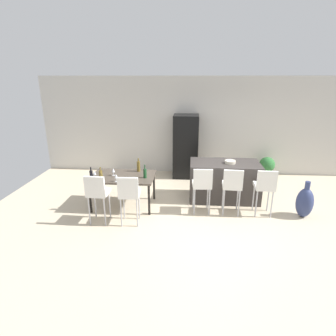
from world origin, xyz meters
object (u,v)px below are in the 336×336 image
dining_chair_near (97,191)px  wine_bottle_right (91,175)px  potted_plant (267,166)px  wine_bottle_corner (101,175)px  floor_vase (305,202)px  wine_bottle_middle (139,166)px  fruit_bowl (230,162)px  wine_glass_left (116,176)px  bar_chair_right (265,185)px  bar_chair_left (202,183)px  wine_glass_near (113,170)px  kitchen_island (224,181)px  dining_table (123,178)px  wine_glass_end (94,173)px  bar_chair_middle (232,184)px  wine_bottle_far (145,173)px  refrigerator (186,146)px  dining_chair_far (129,192)px

dining_chair_near → wine_bottle_right: (-0.29, 0.52, 0.15)m
potted_plant → dining_chair_near: bearing=-144.1°
wine_bottle_corner → floor_vase: bearing=0.9°
dining_chair_near → wine_bottle_right: dining_chair_near is taller
wine_bottle_middle → potted_plant: size_ratio=0.50×
fruit_bowl → wine_glass_left: bearing=-159.5°
bar_chair_right → wine_glass_left: bearing=-177.2°
bar_chair_left → wine_glass_near: bearing=173.9°
kitchen_island → wine_bottle_middle: size_ratio=5.09×
floor_vase → fruit_bowl: bearing=152.6°
kitchen_island → bar_chair_right: 1.14m
bar_chair_left → dining_table: size_ratio=0.74×
wine_glass_near → potted_plant: (3.98, 2.14, -0.48)m
bar_chair_right → wine_glass_end: 3.68m
bar_chair_left → kitchen_island: bearing=55.3°
bar_chair_middle → wine_bottle_far: (-1.89, 0.13, 0.15)m
kitchen_island → wine_bottle_corner: (-2.76, -0.88, 0.39)m
bar_chair_right → refrigerator: (-1.72, 2.36, 0.22)m
wine_glass_left → refrigerator: size_ratio=0.09×
wine_bottle_right → wine_glass_end: bearing=71.8°
potted_plant → wine_bottle_middle: bearing=-152.5°
wine_bottle_corner → potted_plant: size_ratio=0.44×
bar_chair_left → wine_bottle_far: size_ratio=3.49×
wine_bottle_right → wine_bottle_far: bearing=11.0°
dining_table → wine_bottle_right: wine_bottle_right is taller
wine_bottle_far → wine_bottle_middle: 0.48m
bar_chair_middle → refrigerator: refrigerator is taller
dining_chair_near → wine_glass_left: 0.55m
kitchen_island → floor_vase: (1.61, -0.82, -0.13)m
wine_glass_end → potted_plant: wine_glass_end is taller
dining_chair_near → floor_vase: bearing=8.1°
wine_glass_end → floor_vase: size_ratio=0.22×
wine_bottle_corner → wine_bottle_right: bearing=-172.3°
wine_bottle_middle → wine_glass_end: (-0.88, -0.53, -0.00)m
dining_table → refrigerator: refrigerator is taller
potted_plant → bar_chair_middle: bearing=-119.8°
bar_chair_middle → wine_bottle_far: size_ratio=3.49×
dining_chair_near → wine_bottle_far: 1.13m
bar_chair_right → wine_bottle_corner: bearing=-179.0°
bar_chair_middle → wine_bottle_middle: wine_bottle_middle is taller
fruit_bowl → refrigerator: bearing=124.5°
dining_table → wine_glass_end: wine_glass_end is taller
floor_vase → wine_glass_end: bearing=179.8°
dining_chair_far → wine_glass_left: 0.61m
wine_bottle_far → wine_glass_near: (-0.73, 0.08, 0.01)m
floor_vase → dining_table: bearing=176.8°
fruit_bowl → floor_vase: 1.80m
dining_chair_near → wine_bottle_corner: size_ratio=3.71×
bar_chair_left → floor_vase: bar_chair_left is taller
bar_chair_right → wine_bottle_corner: 3.51m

